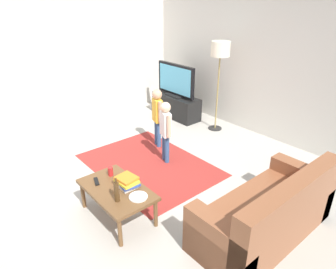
{
  "coord_description": "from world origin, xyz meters",
  "views": [
    {
      "loc": [
        3.16,
        -2.08,
        2.57
      ],
      "look_at": [
        0.0,
        0.6,
        0.65
      ],
      "focal_mm": 32.38,
      "sensor_mm": 36.0,
      "label": 1
    }
  ],
  "objects_px": {
    "tv_stand": "(176,106)",
    "tv_remote": "(96,181)",
    "floor_lamp": "(220,54)",
    "child_center": "(166,127)",
    "coffee_table": "(117,192)",
    "plate": "(138,197)",
    "couch": "(270,216)",
    "child_near_tv": "(157,113)",
    "bottle": "(117,192)",
    "soda_can": "(111,171)",
    "tv": "(176,81)",
    "book_stack": "(127,182)"
  },
  "relations": [
    {
      "from": "child_near_tv",
      "to": "soda_can",
      "type": "bearing_deg",
      "value": -58.44
    },
    {
      "from": "child_center",
      "to": "plate",
      "type": "relative_size",
      "value": 4.75
    },
    {
      "from": "tv_stand",
      "to": "soda_can",
      "type": "bearing_deg",
      "value": -56.63
    },
    {
      "from": "coffee_table",
      "to": "book_stack",
      "type": "distance_m",
      "value": 0.18
    },
    {
      "from": "plate",
      "to": "book_stack",
      "type": "bearing_deg",
      "value": 174.78
    },
    {
      "from": "tv_remote",
      "to": "coffee_table",
      "type": "bearing_deg",
      "value": 42.24
    },
    {
      "from": "floor_lamp",
      "to": "tv_remote",
      "type": "bearing_deg",
      "value": -76.07
    },
    {
      "from": "child_center",
      "to": "tv_remote",
      "type": "distance_m",
      "value": 1.55
    },
    {
      "from": "book_stack",
      "to": "tv_remote",
      "type": "height_order",
      "value": "book_stack"
    },
    {
      "from": "bottle",
      "to": "soda_can",
      "type": "xyz_separation_m",
      "value": [
        -0.52,
        0.22,
        -0.07
      ]
    },
    {
      "from": "bottle",
      "to": "tv_remote",
      "type": "relative_size",
      "value": 1.8
    },
    {
      "from": "floor_lamp",
      "to": "child_near_tv",
      "type": "xyz_separation_m",
      "value": [
        -0.18,
        -1.4,
        -0.9
      ]
    },
    {
      "from": "coffee_table",
      "to": "plate",
      "type": "bearing_deg",
      "value": 17.34
    },
    {
      "from": "couch",
      "to": "plate",
      "type": "height_order",
      "value": "couch"
    },
    {
      "from": "tv_stand",
      "to": "tv_remote",
      "type": "xyz_separation_m",
      "value": [
        1.84,
        -2.99,
        0.19
      ]
    },
    {
      "from": "couch",
      "to": "plate",
      "type": "distance_m",
      "value": 1.52
    },
    {
      "from": "tv",
      "to": "coffee_table",
      "type": "xyz_separation_m",
      "value": [
        2.12,
        -2.85,
        -0.48
      ]
    },
    {
      "from": "floor_lamp",
      "to": "tv_stand",
      "type": "bearing_deg",
      "value": -171.88
    },
    {
      "from": "child_center",
      "to": "soda_can",
      "type": "relative_size",
      "value": 8.7
    },
    {
      "from": "child_near_tv",
      "to": "child_center",
      "type": "height_order",
      "value": "child_near_tv"
    },
    {
      "from": "tv_remote",
      "to": "soda_can",
      "type": "distance_m",
      "value": 0.23
    },
    {
      "from": "book_stack",
      "to": "bottle",
      "type": "distance_m",
      "value": 0.3
    },
    {
      "from": "coffee_table",
      "to": "tv_remote",
      "type": "xyz_separation_m",
      "value": [
        -0.28,
        -0.12,
        0.06
      ]
    },
    {
      "from": "tv_stand",
      "to": "plate",
      "type": "distance_m",
      "value": 3.7
    },
    {
      "from": "bottle",
      "to": "book_stack",
      "type": "bearing_deg",
      "value": 124.77
    },
    {
      "from": "bottle",
      "to": "tv_remote",
      "type": "distance_m",
      "value": 0.51
    },
    {
      "from": "tv_stand",
      "to": "coffee_table",
      "type": "xyz_separation_m",
      "value": [
        2.12,
        -2.87,
        0.13
      ]
    },
    {
      "from": "child_near_tv",
      "to": "child_center",
      "type": "distance_m",
      "value": 0.6
    },
    {
      "from": "coffee_table",
      "to": "book_stack",
      "type": "relative_size",
      "value": 3.34
    },
    {
      "from": "couch",
      "to": "child_near_tv",
      "type": "bearing_deg",
      "value": 169.67
    },
    {
      "from": "child_center",
      "to": "tv",
      "type": "bearing_deg",
      "value": 133.88
    },
    {
      "from": "tv_remote",
      "to": "couch",
      "type": "bearing_deg",
      "value": 55.48
    },
    {
      "from": "tv",
      "to": "floor_lamp",
      "type": "relative_size",
      "value": 0.62
    },
    {
      "from": "tv_remote",
      "to": "plate",
      "type": "height_order",
      "value": "plate"
    },
    {
      "from": "floor_lamp",
      "to": "bottle",
      "type": "relative_size",
      "value": 5.83
    },
    {
      "from": "tv_stand",
      "to": "couch",
      "type": "height_order",
      "value": "couch"
    },
    {
      "from": "tv",
      "to": "plate",
      "type": "relative_size",
      "value": 5.0
    },
    {
      "from": "tv_stand",
      "to": "tv",
      "type": "relative_size",
      "value": 1.09
    },
    {
      "from": "child_center",
      "to": "soda_can",
      "type": "bearing_deg",
      "value": -72.59
    },
    {
      "from": "bottle",
      "to": "couch",
      "type": "bearing_deg",
      "value": 46.25
    },
    {
      "from": "tv_stand",
      "to": "bottle",
      "type": "relative_size",
      "value": 3.93
    },
    {
      "from": "couch",
      "to": "soda_can",
      "type": "xyz_separation_m",
      "value": [
        -1.73,
        -1.04,
        0.19
      ]
    },
    {
      "from": "soda_can",
      "to": "child_center",
      "type": "bearing_deg",
      "value": 107.41
    },
    {
      "from": "child_center",
      "to": "child_near_tv",
      "type": "bearing_deg",
      "value": 154.22
    },
    {
      "from": "child_center",
      "to": "floor_lamp",
      "type": "bearing_deg",
      "value": 102.35
    },
    {
      "from": "bottle",
      "to": "soda_can",
      "type": "relative_size",
      "value": 2.54
    },
    {
      "from": "tv_stand",
      "to": "plate",
      "type": "height_order",
      "value": "tv_stand"
    },
    {
      "from": "tv_remote",
      "to": "child_near_tv",
      "type": "bearing_deg",
      "value": 137.78
    },
    {
      "from": "floor_lamp",
      "to": "child_center",
      "type": "distance_m",
      "value": 1.93
    },
    {
      "from": "soda_can",
      "to": "tv",
      "type": "bearing_deg",
      "value": 123.57
    }
  ]
}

